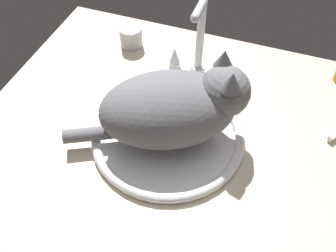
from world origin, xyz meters
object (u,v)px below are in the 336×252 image
Objects in this scene: faucet at (199,48)px; cat at (178,106)px; sink_basin at (168,134)px; metal_jar at (131,36)px.

faucet is 0.57× the size of cat.
sink_basin is at bearing -90.00° from faucet.
cat is (1.99, 1.01, 9.27)cm from sink_basin.
sink_basin is at bearing -153.06° from cat.
metal_jar is at bearing 126.91° from sink_basin.
faucet is 22.53cm from cat.
faucet reaches higher than cat.
cat reaches higher than sink_basin.
sink_basin is 1.60× the size of faucet.
cat is 5.87× the size of metal_jar.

